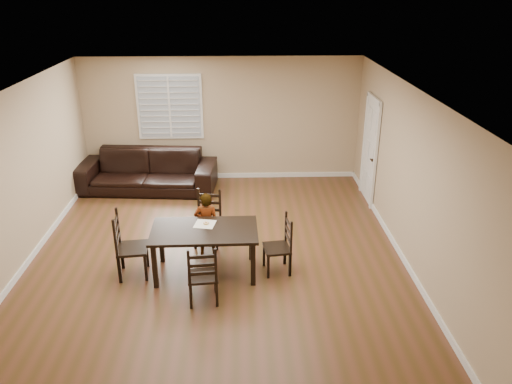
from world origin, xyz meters
TOP-DOWN VIEW (x-y plane):
  - ground at (0.00, 0.00)m, footprint 7.00×7.00m
  - room at (0.04, 0.18)m, footprint 6.04×7.04m
  - dining_table at (-0.15, -0.51)m, footprint 1.59×0.91m
  - chair_near at (-0.14, 0.50)m, footprint 0.48×0.46m
  - chair_far at (-0.13, -1.34)m, footprint 0.45×0.42m
  - chair_left at (-1.36, -0.54)m, footprint 0.49×0.52m
  - chair_right at (1.05, -0.48)m, footprint 0.44×0.46m
  - child at (-0.16, 0.07)m, footprint 0.39×0.26m
  - napkin at (-0.15, -0.33)m, footprint 0.35×0.35m
  - donut at (-0.13, -0.33)m, footprint 0.09×0.09m
  - sofa at (-1.58, 2.85)m, footprint 2.94×1.35m

SIDE VIEW (x-z plane):
  - ground at x=0.00m, z-range 0.00..0.00m
  - chair_far at x=-0.13m, z-range -0.04..0.87m
  - chair_right at x=1.05m, z-range -0.04..0.88m
  - sofa at x=-1.58m, z-range 0.00..0.84m
  - chair_near at x=-0.14m, z-range -0.04..0.90m
  - chair_left at x=-1.36m, z-range -0.05..0.99m
  - child at x=-0.16m, z-range 0.00..1.08m
  - dining_table at x=-0.15m, z-range 0.28..1.02m
  - napkin at x=-0.15m, z-range 0.74..0.75m
  - donut at x=-0.13m, z-range 0.75..0.78m
  - room at x=0.04m, z-range 0.45..3.17m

